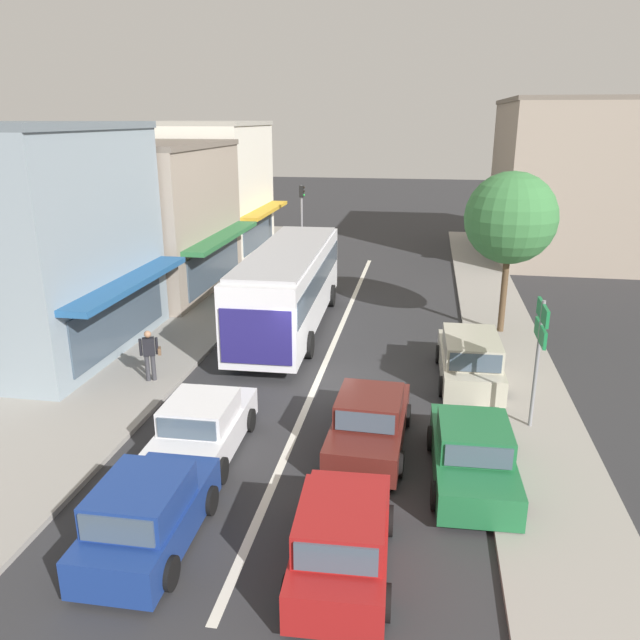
# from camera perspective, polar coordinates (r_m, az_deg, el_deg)

# --- Properties ---
(ground_plane) EXTENTS (140.00, 140.00, 0.00)m
(ground_plane) POSITION_cam_1_polar(r_m,az_deg,el_deg) (19.68, -0.33, -5.83)
(ground_plane) COLOR #2D2D30
(lane_centre_line) EXTENTS (0.20, 28.00, 0.01)m
(lane_centre_line) POSITION_cam_1_polar(r_m,az_deg,el_deg) (23.35, 1.37, -1.91)
(lane_centre_line) COLOR silver
(lane_centre_line) RESTS_ON ground
(sidewalk_left) EXTENTS (5.20, 44.00, 0.14)m
(sidewalk_left) POSITION_cam_1_polar(r_m,az_deg,el_deg) (26.90, -12.47, 0.53)
(sidewalk_left) COLOR gray
(sidewalk_left) RESTS_ON ground
(kerb_right) EXTENTS (2.80, 44.00, 0.12)m
(kerb_right) POSITION_cam_1_polar(r_m,az_deg,el_deg) (25.20, 16.15, -0.99)
(kerb_right) COLOR gray
(kerb_right) RESTS_ON ground
(shopfront_corner_near) EXTENTS (7.42, 8.01, 7.84)m
(shopfront_corner_near) POSITION_cam_1_polar(r_m,az_deg,el_deg) (23.46, -25.27, 6.37)
(shopfront_corner_near) COLOR #84939E
(shopfront_corner_near) RESTS_ON ground
(shopfront_mid_block) EXTENTS (8.32, 8.75, 6.92)m
(shopfront_mid_block) POSITION_cam_1_polar(r_m,az_deg,el_deg) (30.84, -16.23, 8.91)
(shopfront_mid_block) COLOR gray
(shopfront_mid_block) RESTS_ON ground
(shopfront_far_end) EXTENTS (7.81, 8.08, 7.77)m
(shopfront_far_end) POSITION_cam_1_polar(r_m,az_deg,el_deg) (38.84, -10.67, 11.69)
(shopfront_far_end) COLOR silver
(shopfront_far_end) RESTS_ON ground
(building_right_far) EXTENTS (9.34, 11.46, 9.01)m
(building_right_far) POSITION_cam_1_polar(r_m,az_deg,el_deg) (40.24, 22.08, 11.81)
(building_right_far) COLOR gray
(building_right_far) RESTS_ON ground
(city_bus) EXTENTS (2.95, 10.92, 3.23)m
(city_bus) POSITION_cam_1_polar(r_m,az_deg,el_deg) (24.14, -2.86, 3.41)
(city_bus) COLOR silver
(city_bus) RESTS_ON ground
(sedan_queue_gap_filler) EXTENTS (1.95, 4.23, 1.47)m
(sedan_queue_gap_filler) POSITION_cam_1_polar(r_m,az_deg,el_deg) (15.85, -10.72, -9.73)
(sedan_queue_gap_filler) COLOR silver
(sedan_queue_gap_filler) RESTS_ON ground
(sedan_behind_bus_mid) EXTENTS (2.00, 4.25, 1.47)m
(sedan_behind_bus_mid) POSITION_cam_1_polar(r_m,az_deg,el_deg) (15.92, 4.56, -9.33)
(sedan_behind_bus_mid) COLOR #561E19
(sedan_behind_bus_mid) RESTS_ON ground
(hatchback_adjacent_lane_lead) EXTENTS (1.85, 3.71, 1.54)m
(hatchback_adjacent_lane_lead) POSITION_cam_1_polar(r_m,az_deg,el_deg) (12.95, -15.46, -16.78)
(hatchback_adjacent_lane_lead) COLOR navy
(hatchback_adjacent_lane_lead) RESTS_ON ground
(hatchback_queue_far_back) EXTENTS (1.94, 3.77, 1.54)m
(hatchback_queue_far_back) POSITION_cam_1_polar(r_m,az_deg,el_deg) (11.95, 2.05, -19.36)
(hatchback_queue_far_back) COLOR maroon
(hatchback_queue_far_back) RESTS_ON ground
(parked_sedan_kerb_front) EXTENTS (2.00, 4.26, 1.47)m
(parked_sedan_kerb_front) POSITION_cam_1_polar(r_m,az_deg,el_deg) (14.92, 13.75, -11.83)
(parked_sedan_kerb_front) COLOR #1E6638
(parked_sedan_kerb_front) RESTS_ON ground
(parked_wagon_kerb_second) EXTENTS (2.03, 4.54, 1.58)m
(parked_wagon_kerb_second) POSITION_cam_1_polar(r_m,az_deg,el_deg) (20.14, 13.53, -3.50)
(parked_wagon_kerb_second) COLOR #B7B29E
(parked_wagon_kerb_second) RESTS_ON ground
(traffic_light_downstreet) EXTENTS (0.32, 0.24, 4.20)m
(traffic_light_downstreet) POSITION_cam_1_polar(r_m,az_deg,el_deg) (37.36, -1.68, 10.16)
(traffic_light_downstreet) COLOR gray
(traffic_light_downstreet) RESTS_ON ground
(directional_road_sign) EXTENTS (0.10, 1.40, 3.60)m
(directional_road_sign) POSITION_cam_1_polar(r_m,az_deg,el_deg) (16.83, 19.50, -1.25)
(directional_road_sign) COLOR gray
(directional_road_sign) RESTS_ON ground
(street_tree_right) EXTENTS (3.36, 3.36, 6.16)m
(street_tree_right) POSITION_cam_1_polar(r_m,az_deg,el_deg) (24.05, 17.04, 8.88)
(street_tree_right) COLOR brown
(street_tree_right) RESTS_ON ground
(pedestrian_with_handbag_near) EXTENTS (0.63, 0.45, 1.63)m
(pedestrian_with_handbag_near) POSITION_cam_1_polar(r_m,az_deg,el_deg) (19.94, -15.31, -2.87)
(pedestrian_with_handbag_near) COLOR #333338
(pedestrian_with_handbag_near) RESTS_ON sidewalk_left
(pedestrian_browsing_midblock) EXTENTS (0.57, 0.27, 1.63)m
(pedestrian_browsing_midblock) POSITION_cam_1_polar(r_m,az_deg,el_deg) (31.68, -4.54, 5.39)
(pedestrian_browsing_midblock) COLOR #4C4742
(pedestrian_browsing_midblock) RESTS_ON sidewalk_left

